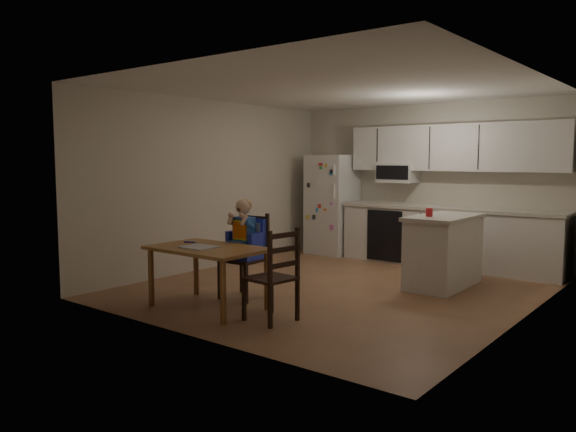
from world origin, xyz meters
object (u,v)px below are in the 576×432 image
(dining_table, at_px, (208,255))
(chair_side, at_px, (277,270))
(refrigerator, at_px, (332,204))
(red_cup, at_px, (429,212))
(chair_booster, at_px, (246,238))
(kitchen_island, at_px, (444,251))

(dining_table, distance_m, chair_side, 0.95)
(refrigerator, bearing_deg, red_cup, -31.51)
(chair_booster, bearing_deg, dining_table, -92.58)
(refrigerator, relative_size, red_cup, 16.15)
(kitchen_island, distance_m, chair_side, 2.65)
(refrigerator, xyz_separation_m, kitchen_island, (2.56, -1.26, -0.39))
(chair_side, bearing_deg, chair_booster, -115.21)
(refrigerator, bearing_deg, chair_booster, -73.52)
(dining_table, height_order, chair_booster, chair_booster)
(chair_side, bearing_deg, kitchen_island, 172.01)
(red_cup, bearing_deg, chair_side, -103.45)
(refrigerator, distance_m, red_cup, 2.89)
(refrigerator, height_order, chair_side, refrigerator)
(kitchen_island, xyz_separation_m, red_cup, (-0.10, -0.25, 0.51))
(refrigerator, relative_size, chair_side, 1.79)
(refrigerator, distance_m, dining_table, 3.99)
(dining_table, height_order, chair_side, chair_side)
(refrigerator, xyz_separation_m, dining_table, (0.96, -3.86, -0.26))
(dining_table, xyz_separation_m, chair_booster, (-0.00, 0.62, 0.12))
(refrigerator, height_order, chair_booster, refrigerator)
(red_cup, bearing_deg, refrigerator, 148.49)
(dining_table, bearing_deg, refrigerator, 103.99)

